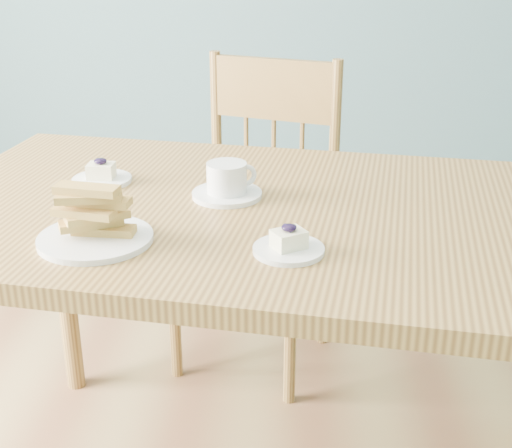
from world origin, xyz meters
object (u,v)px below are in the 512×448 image
object	(u,v)px
dining_chair	(257,215)
cheesecake_plate_far	(102,176)
dining_table	(268,242)
coffee_cup	(227,183)
biscotti_plate	(94,223)
cheesecake_plate_near	(289,245)

from	to	relation	value
dining_chair	cheesecake_plate_far	bearing A→B (deg)	-102.69
dining_table	dining_chair	bearing A→B (deg)	103.48
coffee_cup	biscotti_plate	world-z (taller)	biscotti_plate
dining_table	dining_chair	size ratio (longest dim) A/B	1.64
biscotti_plate	cheesecake_plate_near	bearing A→B (deg)	-3.77
cheesecake_plate_near	dining_table	bearing A→B (deg)	102.08
cheesecake_plate_far	biscotti_plate	bearing A→B (deg)	-77.02
cheesecake_plate_near	cheesecake_plate_far	bearing A→B (deg)	141.18
cheesecake_plate_far	coffee_cup	size ratio (longest dim) A/B	0.89
cheesecake_plate_far	coffee_cup	distance (m)	0.32
dining_chair	biscotti_plate	bearing A→B (deg)	-88.19
dining_chair	cheesecake_plate_near	bearing A→B (deg)	-65.41
cheesecake_plate_far	cheesecake_plate_near	bearing A→B (deg)	-38.82
biscotti_plate	dining_table	bearing A→B (deg)	31.74
dining_table	biscotti_plate	bearing A→B (deg)	-140.29
cheesecake_plate_far	biscotti_plate	xyz separation A→B (m)	(0.08, -0.34, 0.02)
cheesecake_plate_far	dining_table	bearing A→B (deg)	-18.84
dining_chair	cheesecake_plate_near	size ratio (longest dim) A/B	7.49
cheesecake_plate_far	biscotti_plate	size ratio (longest dim) A/B	0.63
biscotti_plate	cheesecake_plate_far	bearing A→B (deg)	102.98
cheesecake_plate_near	dining_chair	bearing A→B (deg)	97.11
dining_chair	cheesecake_plate_near	distance (m)	1.01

